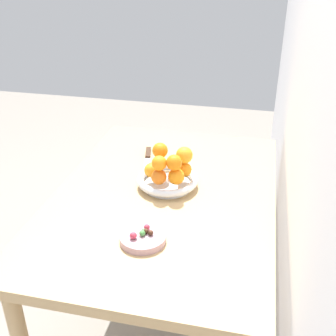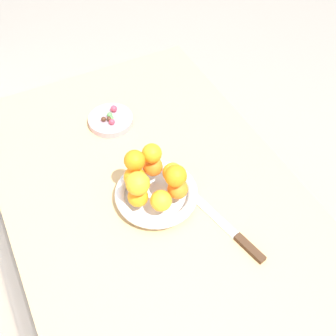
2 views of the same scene
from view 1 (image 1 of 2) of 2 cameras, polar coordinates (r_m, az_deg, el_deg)
wall_back at (r=1.26m, az=19.94°, el=14.56°), size 4.00×0.05×2.50m
dining_table at (r=1.52m, az=-0.48°, el=-6.26°), size 1.10×0.76×0.74m
fruit_bowl at (r=1.51m, az=-0.16°, el=-1.76°), size 0.22×0.22×0.04m
candy_dish at (r=1.25m, az=-3.54°, el=-9.41°), size 0.14×0.14×0.02m
orange_0 at (r=1.44m, az=-1.25°, el=-1.22°), size 0.05×0.05×0.05m
orange_1 at (r=1.44m, az=1.12°, el=-1.15°), size 0.06×0.06×0.06m
orange_2 at (r=1.49m, az=2.23°, el=-0.23°), size 0.05×0.05×0.05m
orange_3 at (r=1.53m, az=0.81°, el=0.63°), size 0.05×0.05×0.05m
orange_4 at (r=1.53m, az=-1.27°, el=0.58°), size 0.05×0.05×0.05m
orange_5 at (r=1.48m, az=-2.24°, el=-0.29°), size 0.05×0.05×0.05m
orange_6 at (r=1.46m, az=2.22°, el=1.75°), size 0.06×0.06×0.06m
orange_7 at (r=1.41m, az=-1.20°, el=0.66°), size 0.05×0.05×0.05m
orange_8 at (r=1.41m, az=0.87°, el=0.80°), size 0.05×0.05×0.05m
orange_9 at (r=1.50m, az=-1.08°, el=2.39°), size 0.06×0.06×0.06m
candy_ball_0 at (r=1.22m, az=-4.73°, el=-9.12°), size 0.02×0.02×0.02m
candy_ball_1 at (r=1.23m, az=-2.37°, el=-8.77°), size 0.02×0.02×0.02m
candy_ball_2 at (r=1.24m, az=-3.01°, el=-8.52°), size 0.02×0.02×0.02m
candy_ball_3 at (r=1.25m, az=-3.51°, el=-8.49°), size 0.01×0.01×0.01m
candy_ball_4 at (r=1.23m, az=-3.53°, el=-8.80°), size 0.02×0.02×0.02m
candy_ball_5 at (r=1.26m, az=-2.89°, el=-8.01°), size 0.02×0.02×0.02m
knife at (r=1.69m, az=-2.80°, el=1.11°), size 0.26×0.08×0.01m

